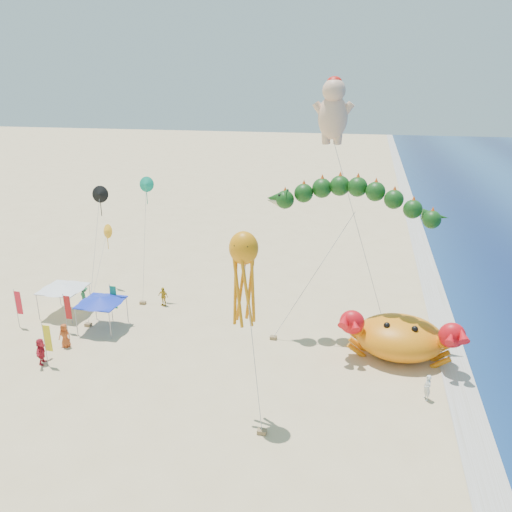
{
  "coord_description": "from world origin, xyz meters",
  "views": [
    {
      "loc": [
        5.3,
        -30.55,
        18.19
      ],
      "look_at": [
        -2.0,
        2.0,
        6.5
      ],
      "focal_mm": 35.0,
      "sensor_mm": 36.0,
      "label": 1
    }
  ],
  "objects_px": {
    "dragon_kite": "(353,204)",
    "cherub_kite": "(333,109)",
    "canopy_blue": "(101,300)",
    "octopus_kite": "(244,272)",
    "crab_inflatable": "(400,336)",
    "canopy_white": "(63,286)"
  },
  "relations": [
    {
      "from": "dragon_kite",
      "to": "cherub_kite",
      "type": "distance_m",
      "value": 7.73
    },
    {
      "from": "cherub_kite",
      "to": "canopy_blue",
      "type": "height_order",
      "value": "cherub_kite"
    },
    {
      "from": "octopus_kite",
      "to": "crab_inflatable",
      "type": "bearing_deg",
      "value": 43.37
    },
    {
      "from": "crab_inflatable",
      "to": "canopy_white",
      "type": "distance_m",
      "value": 26.57
    },
    {
      "from": "octopus_kite",
      "to": "canopy_white",
      "type": "xyz_separation_m",
      "value": [
        -17.6,
        9.44,
        -6.31
      ]
    },
    {
      "from": "crab_inflatable",
      "to": "canopy_blue",
      "type": "relative_size",
      "value": 2.44
    },
    {
      "from": "canopy_blue",
      "to": "canopy_white",
      "type": "distance_m",
      "value": 4.67
    },
    {
      "from": "dragon_kite",
      "to": "octopus_kite",
      "type": "relative_size",
      "value": 1.1
    },
    {
      "from": "crab_inflatable",
      "to": "canopy_blue",
      "type": "distance_m",
      "value": 22.22
    },
    {
      "from": "cherub_kite",
      "to": "dragon_kite",
      "type": "bearing_deg",
      "value": -66.16
    },
    {
      "from": "octopus_kite",
      "to": "canopy_white",
      "type": "bearing_deg",
      "value": 151.78
    },
    {
      "from": "dragon_kite",
      "to": "canopy_blue",
      "type": "relative_size",
      "value": 3.62
    },
    {
      "from": "crab_inflatable",
      "to": "octopus_kite",
      "type": "height_order",
      "value": "octopus_kite"
    },
    {
      "from": "dragon_kite",
      "to": "canopy_blue",
      "type": "distance_m",
      "value": 20.17
    },
    {
      "from": "cherub_kite",
      "to": "octopus_kite",
      "type": "height_order",
      "value": "cherub_kite"
    },
    {
      "from": "canopy_blue",
      "to": "cherub_kite",
      "type": "bearing_deg",
      "value": 23.45
    },
    {
      "from": "octopus_kite",
      "to": "canopy_blue",
      "type": "height_order",
      "value": "octopus_kite"
    },
    {
      "from": "dragon_kite",
      "to": "crab_inflatable",
      "type": "bearing_deg",
      "value": -26.85
    },
    {
      "from": "crab_inflatable",
      "to": "cherub_kite",
      "type": "bearing_deg",
      "value": 132.06
    },
    {
      "from": "dragon_kite",
      "to": "canopy_white",
      "type": "bearing_deg",
      "value": -177.69
    },
    {
      "from": "dragon_kite",
      "to": "canopy_white",
      "type": "xyz_separation_m",
      "value": [
        -22.74,
        -0.92,
        -7.84
      ]
    },
    {
      "from": "canopy_white",
      "to": "crab_inflatable",
      "type": "bearing_deg",
      "value": -2.17
    }
  ]
}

